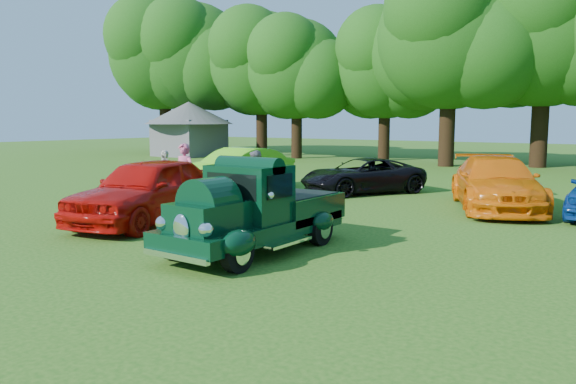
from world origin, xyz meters
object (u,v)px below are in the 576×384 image
Objects in this scene: spectator_white at (165,175)px; hero_pickup at (256,214)px; spectator_pink at (184,175)px; back_car_lime at (237,170)px; gazebo at (189,123)px; red_convertible at (148,190)px; back_car_orange at (496,183)px; back_car_black at (362,176)px; spectator_grey at (255,178)px.

hero_pickup is at bearing -136.41° from spectator_white.
spectator_white is (-1.65, 0.72, -0.14)m from spectator_pink.
hero_pickup is at bearing -42.83° from back_car_lime.
hero_pickup is 0.68× the size of gazebo.
back_car_lime is at bearing 102.20° from spectator_pink.
spectator_white is 0.25× the size of gazebo.
red_convertible is at bearing -46.76° from gazebo.
gazebo is at bearing 130.96° from spectator_pink.
hero_pickup is 2.73× the size of spectator_white.
back_car_orange is 0.81× the size of gazebo.
red_convertible reaches higher than back_car_black.
spectator_grey is (-6.05, -3.48, 0.07)m from back_car_orange.
spectator_pink is at bearing -173.60° from back_car_orange.
spectator_grey is (-3.70, 4.58, 0.09)m from hero_pickup.
back_car_black is at bearing 143.50° from back_car_orange.
hero_pickup is 2.32× the size of spectator_pink.
gazebo is (-20.29, 11.63, 1.79)m from back_car_black.
back_car_black is 2.67× the size of spectator_grey.
gazebo is (-25.12, 12.61, 1.65)m from back_car_orange.
red_convertible is at bearing -156.50° from back_car_orange.
spectator_pink reaches higher than spectator_white.
red_convertible is 8.40m from back_car_black.
gazebo is (-18.70, 19.88, 1.58)m from red_convertible.
spectator_pink is (1.06, -3.65, 0.16)m from back_car_lime.
back_car_orange is 9.09m from spectator_pink.
gazebo reaches higher than spectator_white.
gazebo is at bearing 128.34° from back_car_orange.
back_car_black is at bearing -29.82° from gazebo.
back_car_black is 4.63m from spectator_grey.
back_car_lime is 2.84× the size of spectator_grey.
red_convertible is at bearing -154.08° from spectator_white.
spectator_grey is at bearing 70.88° from red_convertible.
gazebo reaches higher than hero_pickup.
spectator_white is at bearing 178.13° from back_car_orange.
back_car_black is at bearing 119.25° from spectator_grey.
back_car_lime is at bearing 132.87° from hero_pickup.
spectator_grey is at bearing -175.05° from back_car_orange.
hero_pickup is 0.92× the size of back_car_lime.
back_car_lime is at bearing 97.82° from red_convertible.
back_car_black is at bearing -59.01° from spectator_white.
hero_pickup is at bearing -131.21° from back_car_orange.
spectator_pink is at bearing -87.41° from back_car_black.
spectator_pink reaches higher than red_convertible.
spectator_white is at bearing 150.16° from hero_pickup.
back_car_orange is (2.34, 8.07, 0.02)m from hero_pickup.
spectator_white reaches higher than back_car_black.
hero_pickup is 8.40m from back_car_orange.
back_car_lime is 3.66m from spectator_grey.
spectator_pink is at bearing -44.97° from gazebo.
red_convertible is 0.93× the size of back_car_orange.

